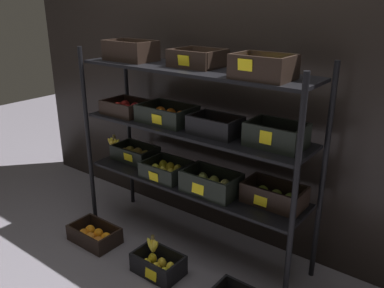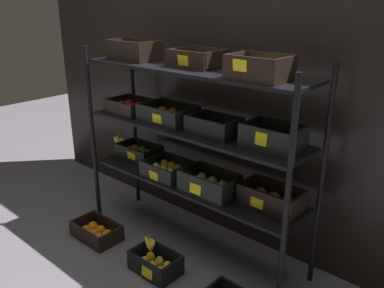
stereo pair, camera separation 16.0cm
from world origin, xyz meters
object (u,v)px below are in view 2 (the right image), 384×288
crate_ground_orange (97,232)px  banana_bunch_loose (151,244)px  display_rack (191,130)px  crate_ground_lemon (156,264)px

crate_ground_orange → banana_bunch_loose: size_ratio=2.79×
display_rack → crate_ground_orange: size_ratio=4.82×
crate_ground_lemon → display_rack: bearing=92.5°
display_rack → crate_ground_lemon: size_ratio=5.47×
crate_ground_orange → banana_bunch_loose: bearing=1.6°
crate_ground_orange → crate_ground_lemon: size_ratio=1.14×
banana_bunch_loose → display_rack: bearing=86.7°
display_rack → crate_ground_lemon: 0.91m
crate_ground_orange → display_rack: bearing=33.4°
display_rack → banana_bunch_loose: (-0.02, -0.38, -0.69)m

